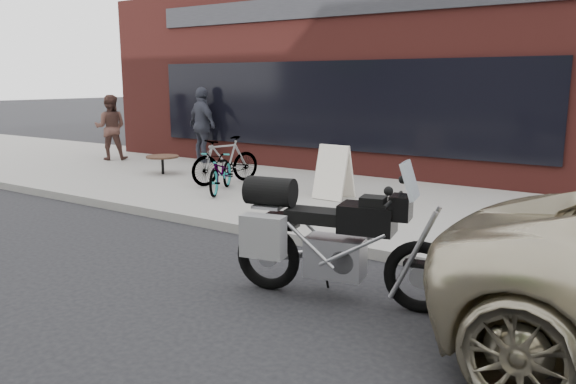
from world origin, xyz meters
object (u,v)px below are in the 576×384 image
sandwich_sign (334,172)px  cafe_patron_left (111,127)px  cafe_table (162,157)px  bicycle_front (221,171)px  bicycle_rear (226,160)px  motorcycle (325,239)px  cafe_patron_right (203,125)px

sandwich_sign → cafe_patron_left: (-7.49, 1.10, 0.38)m
sandwich_sign → cafe_table: (-4.58, 0.17, -0.10)m
bicycle_front → cafe_table: size_ratio=2.07×
bicycle_rear → sandwich_sign: bicycle_rear is taller
bicycle_front → cafe_table: bearing=134.5°
cafe_patron_left → motorcycle: bearing=112.0°
bicycle_front → cafe_patron_right: size_ratio=0.78×
cafe_table → bicycle_front: bearing=-19.2°
bicycle_rear → cafe_patron_right: cafe_patron_right is taller
cafe_patron_left → bicycle_front: bearing=121.3°
bicycle_rear → cafe_table: bicycle_rear is taller
bicycle_front → sandwich_sign: (2.08, 0.70, 0.08)m
bicycle_front → cafe_table: 2.65m
motorcycle → cafe_patron_right: 9.40m
motorcycle → cafe_table: size_ratio=3.20×
bicycle_rear → cafe_table: size_ratio=2.20×
bicycle_front → cafe_patron_right: 4.15m
bicycle_front → sandwich_sign: bearing=-7.7°
motorcycle → cafe_patron_right: size_ratio=1.21×
motorcycle → cafe_table: motorcycle is taller
bicycle_front → bicycle_rear: size_ratio=0.94×
motorcycle → cafe_patron_left: bearing=141.1°
bicycle_front → cafe_table: (-2.50, 0.87, -0.01)m
bicycle_rear → cafe_patron_left: size_ratio=0.93×
sandwich_sign → cafe_patron_left: bearing=173.6°
bicycle_rear → sandwich_sign: (2.58, -0.03, -0.00)m
motorcycle → cafe_table: (-6.68, 4.12, -0.11)m
bicycle_rear → sandwich_sign: 2.58m
cafe_patron_right → cafe_patron_left: bearing=40.6°
sandwich_sign → cafe_patron_right: 5.52m
sandwich_sign → cafe_table: size_ratio=1.32×
bicycle_rear → cafe_patron_right: 3.28m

